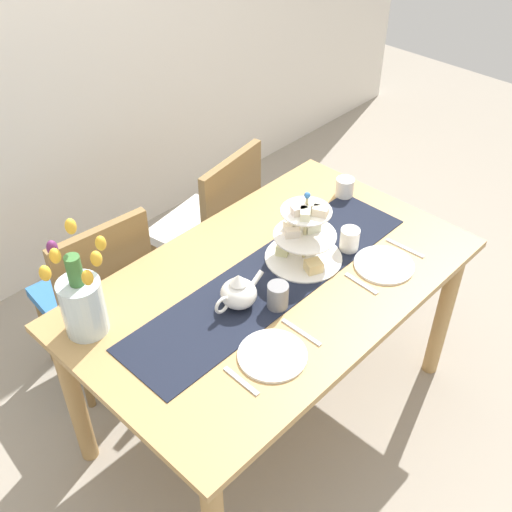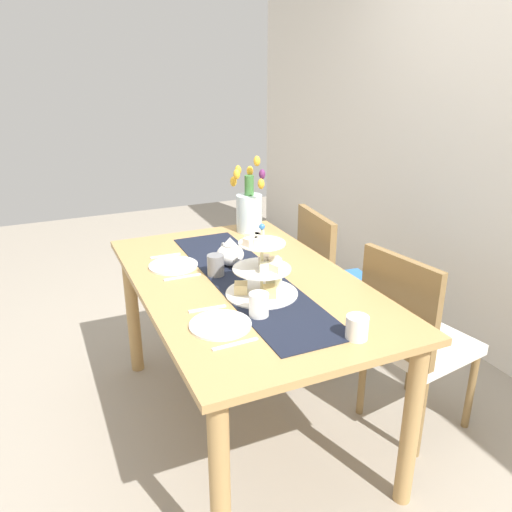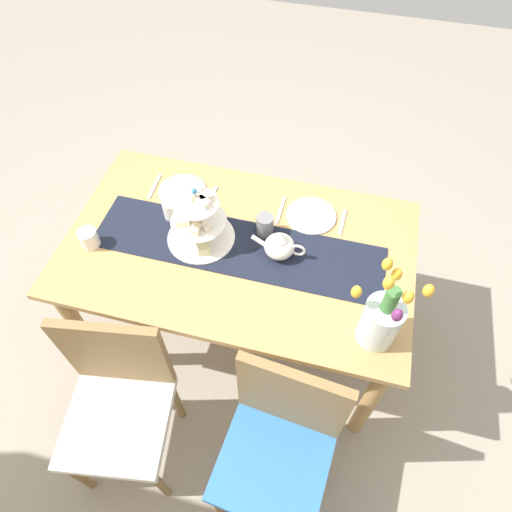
# 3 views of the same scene
# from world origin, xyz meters

# --- Properties ---
(ground_plane) EXTENTS (8.00, 8.00, 0.00)m
(ground_plane) POSITION_xyz_m (0.00, 0.00, 0.00)
(ground_plane) COLOR gray
(dining_table) EXTENTS (1.53, 0.92, 0.77)m
(dining_table) POSITION_xyz_m (0.00, 0.00, 0.66)
(dining_table) COLOR tan
(dining_table) RESTS_ON ground_plane
(chair_left) EXTENTS (0.46, 0.46, 0.91)m
(chair_left) POSITION_xyz_m (-0.35, 0.69, 0.50)
(chair_left) COLOR olive
(chair_left) RESTS_ON ground_plane
(chair_right) EXTENTS (0.48, 0.48, 0.91)m
(chair_right) POSITION_xyz_m (0.33, 0.69, 0.50)
(chair_right) COLOR olive
(chair_right) RESTS_ON ground_plane
(table_runner) EXTENTS (1.28, 0.31, 0.00)m
(table_runner) POSITION_xyz_m (0.00, 0.01, 0.78)
(table_runner) COLOR black
(table_runner) RESTS_ON dining_table
(tiered_cake_stand) EXTENTS (0.30, 0.30, 0.30)m
(tiered_cake_stand) POSITION_xyz_m (0.17, -0.00, 0.88)
(tiered_cake_stand) COLOR beige
(tiered_cake_stand) RESTS_ON table_runner
(teapot) EXTENTS (0.24, 0.13, 0.14)m
(teapot) POSITION_xyz_m (-0.19, 0.00, 0.83)
(teapot) COLOR white
(teapot) RESTS_ON table_runner
(tulip_vase) EXTENTS (0.26, 0.21, 0.43)m
(tulip_vase) POSITION_xyz_m (-0.62, 0.29, 0.91)
(tulip_vase) COLOR silver
(tulip_vase) RESTS_ON dining_table
(cream_jug) EXTENTS (0.08, 0.08, 0.08)m
(cream_jug) POSITION_xyz_m (0.63, 0.15, 0.82)
(cream_jug) COLOR white
(cream_jug) RESTS_ON dining_table
(dinner_plate_left) EXTENTS (0.23, 0.23, 0.01)m
(dinner_plate_left) POSITION_xyz_m (-0.28, -0.25, 0.78)
(dinner_plate_left) COLOR white
(dinner_plate_left) RESTS_ON dining_table
(fork_left) EXTENTS (0.02, 0.15, 0.01)m
(fork_left) POSITION_xyz_m (-0.43, -0.25, 0.78)
(fork_left) COLOR silver
(fork_left) RESTS_ON dining_table
(knife_left) EXTENTS (0.02, 0.17, 0.01)m
(knife_left) POSITION_xyz_m (-0.14, -0.25, 0.78)
(knife_left) COLOR silver
(knife_left) RESTS_ON dining_table
(dinner_plate_right) EXTENTS (0.23, 0.23, 0.01)m
(dinner_plate_right) POSITION_xyz_m (0.35, -0.25, 0.78)
(dinner_plate_right) COLOR white
(dinner_plate_right) RESTS_ON dining_table
(fork_right) EXTENTS (0.03, 0.15, 0.01)m
(fork_right) POSITION_xyz_m (0.21, -0.25, 0.78)
(fork_right) COLOR silver
(fork_right) RESTS_ON dining_table
(knife_right) EXTENTS (0.02, 0.17, 0.01)m
(knife_right) POSITION_xyz_m (0.50, -0.25, 0.78)
(knife_right) COLOR silver
(knife_right) RESTS_ON dining_table
(mug_grey) EXTENTS (0.08, 0.08, 0.09)m
(mug_grey) POSITION_xyz_m (-0.10, -0.10, 0.83)
(mug_grey) COLOR slate
(mug_grey) RESTS_ON table_runner
(mug_white_text) EXTENTS (0.08, 0.08, 0.09)m
(mug_white_text) POSITION_xyz_m (0.34, -0.09, 0.82)
(mug_white_text) COLOR white
(mug_white_text) RESTS_ON dining_table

